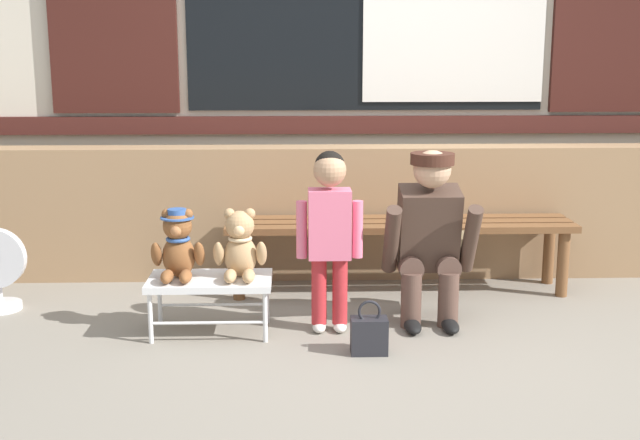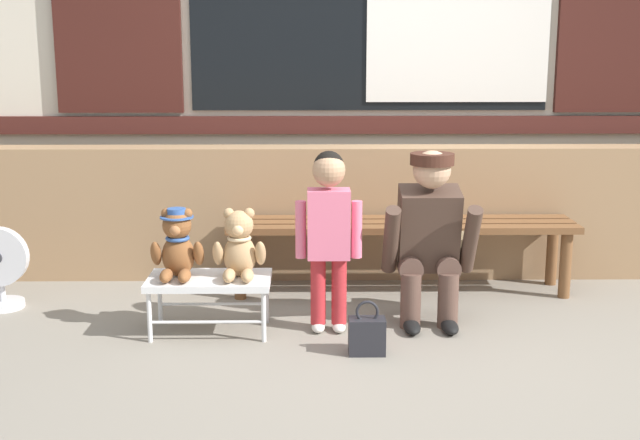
{
  "view_description": "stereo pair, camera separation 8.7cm",
  "coord_description": "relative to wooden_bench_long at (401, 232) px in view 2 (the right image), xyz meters",
  "views": [
    {
      "loc": [
        -0.49,
        -3.82,
        1.49
      ],
      "look_at": [
        -0.35,
        0.59,
        0.55
      ],
      "focal_mm": 46.47,
      "sensor_mm": 36.0,
      "label": 1
    },
    {
      "loc": [
        -0.4,
        -3.83,
        1.49
      ],
      "look_at": [
        -0.35,
        0.59,
        0.55
      ],
      "focal_mm": 46.47,
      "sensor_mm": 36.0,
      "label": 2
    }
  ],
  "objects": [
    {
      "name": "wooden_bench_long",
      "position": [
        0.0,
        0.0,
        0.0
      ],
      "size": [
        2.1,
        0.4,
        0.44
      ],
      "color": "brown",
      "rests_on": "ground"
    },
    {
      "name": "teddy_bear_plain",
      "position": [
        -0.92,
        -0.72,
        0.09
      ],
      "size": [
        0.28,
        0.26,
        0.36
      ],
      "color": "tan",
      "rests_on": "small_display_bench"
    },
    {
      "name": "small_display_bench",
      "position": [
        -1.08,
        -0.72,
        -0.11
      ],
      "size": [
        0.64,
        0.36,
        0.3
      ],
      "color": "silver",
      "rests_on": "ground"
    },
    {
      "name": "child_standing",
      "position": [
        -0.46,
        -0.71,
        0.22
      ],
      "size": [
        0.35,
        0.18,
        0.96
      ],
      "color": "#B7282D",
      "rests_on": "ground"
    },
    {
      "name": "adult_crouching",
      "position": [
        0.09,
        -0.58,
        0.11
      ],
      "size": [
        0.5,
        0.49,
        0.95
      ],
      "color": "brown",
      "rests_on": "ground"
    },
    {
      "name": "handbag_on_ground",
      "position": [
        -0.28,
        -1.05,
        -0.28
      ],
      "size": [
        0.18,
        0.11,
        0.27
      ],
      "color": "#232328",
      "rests_on": "ground"
    },
    {
      "name": "teddy_bear_with_hat",
      "position": [
        -1.24,
        -0.72,
        0.1
      ],
      "size": [
        0.28,
        0.27,
        0.36
      ],
      "color": "brown",
      "rests_on": "small_display_bench"
    },
    {
      "name": "shop_facade",
      "position": [
        -0.14,
        0.88,
        1.28
      ],
      "size": [
        6.62,
        0.26,
        3.27
      ],
      "color": "beige",
      "rests_on": "ground"
    },
    {
      "name": "brick_low_wall",
      "position": [
        -0.15,
        0.37,
        0.05
      ],
      "size": [
        6.49,
        0.25,
        0.85
      ],
      "primitive_type": "cube",
      "color": "#997551",
      "rests_on": "ground"
    },
    {
      "name": "ground_plane",
      "position": [
        -0.15,
        -1.06,
        -0.37
      ],
      "size": [
        60.0,
        60.0,
        0.0
      ],
      "primitive_type": "plane",
      "color": "gray"
    }
  ]
}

